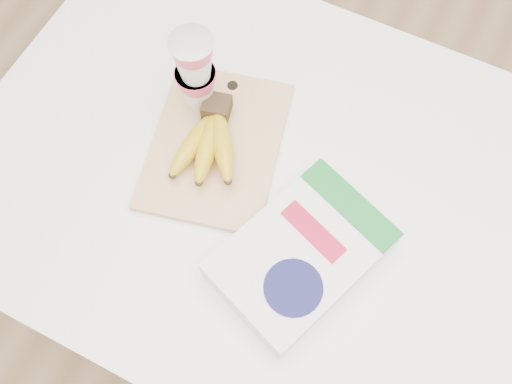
# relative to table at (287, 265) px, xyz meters

# --- Properties ---
(room) EXTENTS (4.00, 4.00, 4.00)m
(room) POSITION_rel_table_xyz_m (0.00, 0.00, 0.89)
(room) COLOR tan
(room) RESTS_ON ground
(table) EXTENTS (1.22, 0.81, 0.91)m
(table) POSITION_rel_table_xyz_m (0.00, 0.00, 0.00)
(table) COLOR white
(table) RESTS_ON ground
(cutting_board) EXTENTS (0.29, 0.35, 0.02)m
(cutting_board) POSITION_rel_table_xyz_m (-0.17, 0.01, 0.46)
(cutting_board) COLOR #D9B777
(cutting_board) RESTS_ON table
(bananas) EXTENTS (0.13, 0.18, 0.06)m
(bananas) POSITION_rel_table_xyz_m (-0.18, -0.00, 0.49)
(bananas) COLOR #382816
(bananas) RESTS_ON cutting_board
(yogurt_stack) EXTENTS (0.08, 0.08, 0.17)m
(yogurt_stack) POSITION_rel_table_xyz_m (-0.24, 0.07, 0.56)
(yogurt_stack) COLOR white
(yogurt_stack) RESTS_ON cutting_board
(cereal_box) EXTENTS (0.27, 0.32, 0.06)m
(cereal_box) POSITION_rel_table_xyz_m (0.05, -0.12, 0.49)
(cereal_box) COLOR white
(cereal_box) RESTS_ON table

